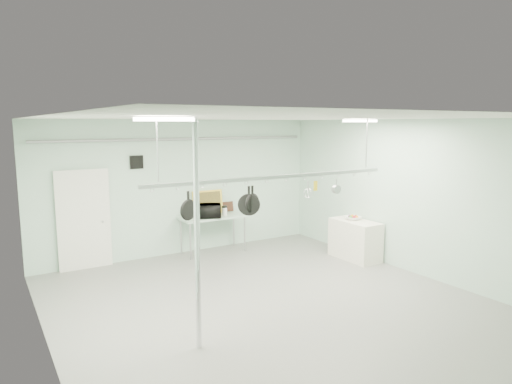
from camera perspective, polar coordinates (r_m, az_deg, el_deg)
floor at (r=8.02m, az=2.50°, el=-14.24°), size 8.00×8.00×0.00m
ceiling at (r=7.40m, az=2.66°, el=9.19°), size 7.00×8.00×0.02m
back_wall at (r=11.03m, az=-9.14°, el=0.60°), size 7.00×0.02×3.20m
right_wall at (r=9.91m, az=19.52°, el=-0.68°), size 0.02×8.00×3.20m
door at (r=10.43m, az=-20.73°, el=-3.38°), size 1.10×0.10×2.20m
wall_vent at (r=10.57m, az=-14.71°, el=3.63°), size 0.30×0.04×0.30m
conduit_pipe at (r=10.85m, az=-9.11°, el=6.57°), size 6.60×0.07×0.07m
chrome_pole at (r=6.22m, az=-7.37°, el=-5.53°), size 0.08×0.08×3.20m
prep_table at (r=11.06m, az=-5.39°, el=-3.35°), size 1.60×0.70×0.91m
side_cabinet at (r=10.82m, az=12.27°, el=-5.86°), size 0.60×1.20×0.90m
pot_rack at (r=7.81m, az=2.58°, el=2.09°), size 4.80×0.06×1.00m
light_panel_left at (r=5.66m, az=-11.50°, el=8.92°), size 0.65×0.30×0.05m
light_panel_right at (r=9.39m, az=12.87°, el=8.67°), size 0.65×0.30×0.05m
microwave at (r=10.82m, az=-5.95°, el=-2.36°), size 0.69×0.59×0.32m
coffee_canister at (r=11.07m, az=-3.96°, el=-2.43°), size 0.13×0.13×0.19m
painting_large at (r=11.26m, az=-6.05°, el=-1.26°), size 0.78×0.14×0.58m
painting_small at (r=11.53m, az=-3.57°, el=-1.83°), size 0.30×0.08×0.25m
fruit_bowl at (r=10.78m, az=12.05°, el=-3.21°), size 0.37×0.37×0.09m
skillet_left at (r=7.08m, az=-8.45°, el=-1.62°), size 0.33×0.17×0.43m
skillet_mid at (r=7.57m, az=-0.89°, el=-1.11°), size 0.34×0.25×0.50m
skillet_right at (r=7.60m, az=-0.47°, el=-0.92°), size 0.33×0.16×0.46m
whisk at (r=8.25m, az=6.52°, el=0.31°), size 0.20×0.20×0.30m
grater at (r=8.34m, az=7.45°, el=0.76°), size 0.08×0.04×0.20m
saucepan at (r=8.67m, az=10.00°, el=0.74°), size 0.17×0.10×0.28m
fruit_cluster at (r=10.77m, az=12.06°, el=-3.00°), size 0.24×0.24×0.09m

